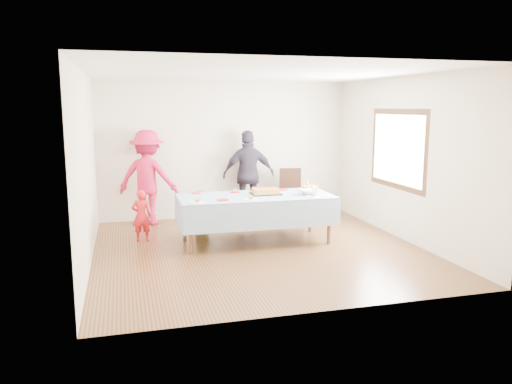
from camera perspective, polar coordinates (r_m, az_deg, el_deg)
ground at (r=7.87m, az=0.33°, el=-6.56°), size 5.00×5.00×0.00m
room_walls at (r=7.58m, az=0.73°, el=6.44°), size 5.04×5.04×2.72m
party_table at (r=8.12m, az=-0.05°, el=-0.78°), size 2.50×1.10×0.78m
birthday_cake at (r=8.23m, az=1.13°, el=0.04°), size 0.48×0.37×0.09m
rolls_tray at (r=8.65m, az=6.02°, el=0.45°), size 0.31×0.31×0.09m
punch_bowl at (r=8.26m, az=6.08°, el=0.01°), size 0.32×0.32×0.08m
party_hat at (r=8.86m, az=5.87°, el=0.96°), size 0.10×0.10×0.17m
fork_pile at (r=8.20m, az=5.01°, el=-0.09°), size 0.24×0.18×0.07m
plate_red_far_a at (r=8.37m, az=-6.85°, el=-0.10°), size 0.16×0.16×0.01m
plate_red_far_b at (r=8.39m, az=-2.41°, el=-0.02°), size 0.16×0.16×0.01m
plate_red_far_c at (r=8.57m, az=-0.14°, el=0.20°), size 0.16×0.16×0.01m
plate_red_far_d at (r=8.66m, az=3.07°, el=0.28°), size 0.18×0.18×0.01m
plate_red_near at (r=7.72m, az=-3.82°, el=-0.90°), size 0.19×0.19×0.01m
plate_white_left at (r=7.54m, az=-6.75°, el=-1.21°), size 0.24×0.24×0.01m
plate_white_mid at (r=7.71m, az=-0.56°, el=-0.88°), size 0.23×0.23×0.01m
plate_white_right at (r=8.00m, az=6.51°, el=-0.56°), size 0.21×0.21×0.01m
dining_chair at (r=9.91m, az=4.03°, el=0.13°), size 0.49×0.49×1.00m
toddler_left at (r=8.45m, az=-12.97°, el=-2.65°), size 0.32×0.22×0.86m
toddler_mid at (r=8.73m, az=-6.22°, el=-2.31°), size 0.44×0.36×0.79m
toddler_right at (r=9.42m, az=6.59°, el=-1.47°), size 0.45×0.40×0.77m
adult_left at (r=9.58m, az=-12.26°, el=1.62°), size 1.32×1.06×1.78m
adult_right at (r=9.87m, az=-0.84°, el=1.99°), size 1.05×0.48×1.75m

